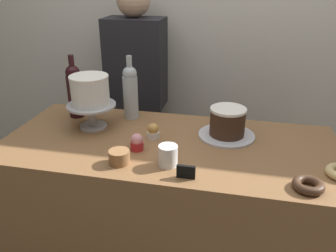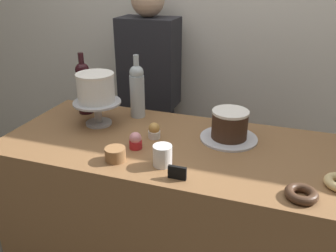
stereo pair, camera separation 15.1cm
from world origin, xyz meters
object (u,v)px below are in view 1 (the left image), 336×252
Objects in this scene: coffee_cup_ceramic at (168,156)px; cookie_stack at (119,157)px; cupcake_strawberry at (137,142)px; wine_bottle_clear at (130,91)px; chocolate_round_cake at (227,121)px; donut_chocolate at (308,185)px; wine_bottle_dark_red at (75,90)px; barista_figure at (137,106)px; cake_stand_pedestal at (92,112)px; price_sign_chalkboard at (186,172)px; cupcake_caramel at (153,131)px; white_layer_cake at (90,90)px.

cookie_stack is at bearing -172.33° from coffee_cup_ceramic.
cupcake_strawberry is at bearing 148.39° from coffee_cup_ceramic.
wine_bottle_clear is 0.38m from cupcake_strawberry.
coffee_cup_ceramic reaches higher than cookie_stack.
chocolate_round_cake is 1.95× the size of cookie_stack.
donut_chocolate is at bearing -12.66° from cupcake_strawberry.
wine_bottle_dark_red is 0.58m from barista_figure.
cake_stand_pedestal is 2.78× the size of cookie_stack.
wine_bottle_dark_red is at bearing 144.75° from price_sign_chalkboard.
wine_bottle_dark_red reaches higher than coffee_cup_ceramic.
wine_bottle_clear is at bearing 148.86° from donut_chocolate.
cupcake_caramel is 0.87× the size of coffee_cup_ceramic.
donut_chocolate is at bearing 2.99° from price_sign_chalkboard.
wine_bottle_dark_red is at bearing 132.73° from cookie_stack.
cake_stand_pedestal is 0.19m from wine_bottle_dark_red.
barista_figure is (-0.61, 0.57, -0.19)m from chocolate_round_cake.
wine_bottle_clear is 3.83× the size of coffee_cup_ceramic.
donut_chocolate is at bearing -6.00° from coffee_cup_ceramic.
cookie_stack is (-0.03, -0.12, -0.01)m from cupcake_strawberry.
donut_chocolate is at bearing -45.54° from barista_figure.
cake_stand_pedestal reaches higher than cupcake_strawberry.
cupcake_caramel is at bearing 124.44° from price_sign_chalkboard.
chocolate_round_cake is at bearing 16.25° from cupcake_caramel.
cupcake_caramel is at bearing -10.03° from white_layer_cake.
cupcake_strawberry is at bearing 144.31° from price_sign_chalkboard.
wine_bottle_dark_red is at bearing 145.90° from coffee_cup_ceramic.
price_sign_chalkboard is at bearing -53.64° from wine_bottle_clear.
wine_bottle_clear is at bearing 126.36° from price_sign_chalkboard.
price_sign_chalkboard is at bearing -107.68° from chocolate_round_cake.
wine_bottle_dark_red is at bearing 145.00° from cupcake_strawberry.
cupcake_caramel is at bearing 72.97° from cookie_stack.
coffee_cup_ceramic is (0.58, -0.39, -0.10)m from wine_bottle_dark_red.
wine_bottle_dark_red is 1.19m from donut_chocolate.
wine_bottle_dark_red is 3.83× the size of coffee_cup_ceramic.
chocolate_round_cake is at bearing 40.21° from cookie_stack.
cake_stand_pedestal is 1.43× the size of chocolate_round_cake.
white_layer_cake is 1.11× the size of chocolate_round_cake.
white_layer_cake is 0.11× the size of barista_figure.
donut_chocolate is (0.31, -0.37, -0.06)m from chocolate_round_cake.
chocolate_round_cake reaches higher than cake_stand_pedestal.
donut_chocolate is 1.32m from barista_figure.
white_layer_cake is at bearing -132.32° from wine_bottle_clear.
white_layer_cake is 0.19m from wine_bottle_dark_red.
wine_bottle_dark_red is (-0.29, -0.04, 0.00)m from wine_bottle_clear.
white_layer_cake reaches higher than cake_stand_pedestal.
cookie_stack is 1.20× the size of price_sign_chalkboard.
barista_figure is at bearing 86.66° from white_layer_cake.
barista_figure is at bearing 134.46° from donut_chocolate.
coffee_cup_ceramic is (-0.52, 0.05, 0.03)m from donut_chocolate.
cake_stand_pedestal is 3.15× the size of cupcake_caramel.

